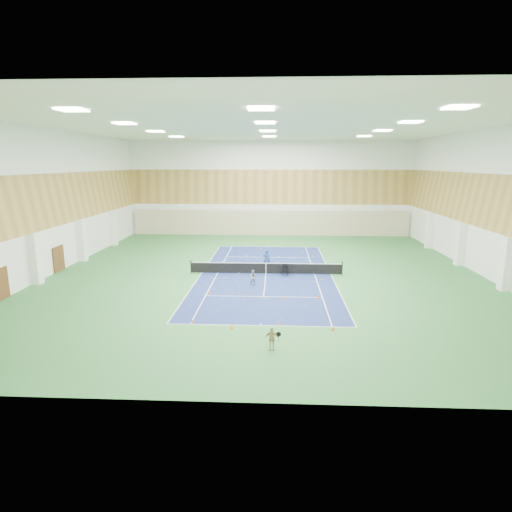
{
  "coord_description": "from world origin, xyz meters",
  "views": [
    {
      "loc": [
        0.85,
        -35.12,
        9.22
      ],
      "look_at": [
        -0.74,
        -2.16,
        2.0
      ],
      "focal_mm": 30.0,
      "sensor_mm": 36.0,
      "label": 1
    }
  ],
  "objects_px": {
    "coach": "(267,260)",
    "child_court": "(253,278)",
    "ball_cart": "(285,270)",
    "tennis_net": "(266,267)",
    "child_apron": "(272,339)"
  },
  "relations": [
    {
      "from": "tennis_net",
      "to": "child_apron",
      "type": "xyz_separation_m",
      "value": [
        0.66,
        -15.09,
        0.05
      ]
    },
    {
      "from": "coach",
      "to": "ball_cart",
      "type": "height_order",
      "value": "coach"
    },
    {
      "from": "child_court",
      "to": "coach",
      "type": "bearing_deg",
      "value": 73.43
    },
    {
      "from": "coach",
      "to": "child_apron",
      "type": "xyz_separation_m",
      "value": [
        0.64,
        -16.52,
        -0.3
      ]
    },
    {
      "from": "coach",
      "to": "child_court",
      "type": "xyz_separation_m",
      "value": [
        -0.9,
        -4.96,
        -0.3
      ]
    },
    {
      "from": "coach",
      "to": "ball_cart",
      "type": "bearing_deg",
      "value": 132.69
    },
    {
      "from": "child_apron",
      "to": "ball_cart",
      "type": "height_order",
      "value": "child_apron"
    },
    {
      "from": "child_court",
      "to": "child_apron",
      "type": "xyz_separation_m",
      "value": [
        1.53,
        -11.56,
        0.0
      ]
    },
    {
      "from": "tennis_net",
      "to": "coach",
      "type": "height_order",
      "value": "coach"
    },
    {
      "from": "child_apron",
      "to": "tennis_net",
      "type": "bearing_deg",
      "value": 91.97
    },
    {
      "from": "tennis_net",
      "to": "coach",
      "type": "bearing_deg",
      "value": 88.89
    },
    {
      "from": "child_apron",
      "to": "coach",
      "type": "bearing_deg",
      "value": 91.66
    },
    {
      "from": "child_apron",
      "to": "ball_cart",
      "type": "xyz_separation_m",
      "value": [
        0.93,
        14.49,
        -0.13
      ]
    },
    {
      "from": "child_court",
      "to": "ball_cart",
      "type": "xyz_separation_m",
      "value": [
        2.46,
        2.93,
        -0.13
      ]
    },
    {
      "from": "coach",
      "to": "child_apron",
      "type": "height_order",
      "value": "coach"
    }
  ]
}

